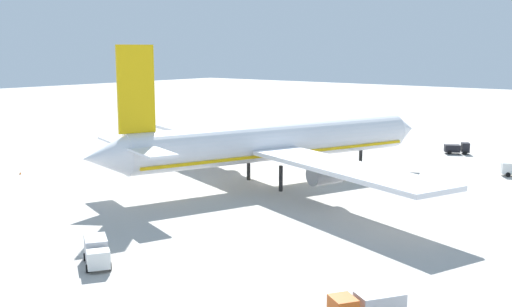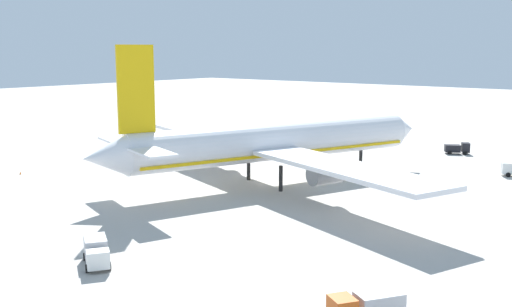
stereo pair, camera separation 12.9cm
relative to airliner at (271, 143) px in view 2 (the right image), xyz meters
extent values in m
plane|color=#ADA8A0|center=(1.15, -0.55, -7.65)|extent=(600.00, 600.00, 0.00)
cylinder|color=white|center=(1.15, -0.55, 0.22)|extent=(56.07, 25.05, 6.77)
cone|color=white|center=(30.64, -10.76, 0.22)|extent=(7.29, 8.04, 6.64)
cone|color=white|center=(-28.97, 9.89, 0.22)|extent=(8.50, 8.29, 6.43)
cube|color=#E5B20C|center=(-23.88, 8.12, 10.44)|extent=(5.83, 2.44, 13.67)
cube|color=white|center=(-22.25, 14.37, 1.57)|extent=(7.71, 11.69, 0.36)
cube|color=white|center=(-26.46, 2.20, 1.57)|extent=(7.71, 11.69, 0.36)
cube|color=white|center=(5.68, 21.23, -0.80)|extent=(20.72, 38.23, 0.70)
cylinder|color=slate|center=(4.79, 15.61, -3.24)|extent=(6.39, 5.68, 4.18)
cube|color=white|center=(-8.76, -20.46, -0.80)|extent=(20.72, 38.23, 0.70)
cylinder|color=slate|center=(-5.98, -15.49, -2.80)|extent=(6.16, 4.88, 3.31)
cylinder|color=black|center=(20.00, -7.07, -5.41)|extent=(0.70, 0.70, 4.48)
cylinder|color=black|center=(0.22, 5.47, -5.41)|extent=(0.70, 0.70, 4.48)
cylinder|color=black|center=(-3.30, -4.70, -5.41)|extent=(0.70, 0.70, 4.48)
cube|color=#E5B20C|center=(1.15, -0.55, -1.64)|extent=(53.80, 23.98, 0.50)
cube|color=#BF4C14|center=(-40.90, -39.83, -6.26)|extent=(3.03, 3.12, 1.88)
cube|color=#B2B2B7|center=(-37.72, -41.80, -6.30)|extent=(4.91, 4.29, 1.80)
cube|color=black|center=(-41.52, -39.45, -5.79)|extent=(1.12, 1.74, 0.83)
cylinder|color=black|center=(-36.32, -41.27, -7.20)|extent=(0.92, 0.73, 0.90)
cube|color=black|center=(54.39, -15.43, -6.08)|extent=(2.87, 2.63, 2.23)
cube|color=black|center=(52.86, -12.89, -6.35)|extent=(3.78, 4.13, 1.70)
cube|color=black|center=(54.69, -15.92, -5.52)|extent=(1.74, 1.09, 0.98)
cylinder|color=black|center=(55.32, -14.68, -7.20)|extent=(0.72, 0.93, 0.90)
cylinder|color=black|center=(53.29, -15.90, -7.20)|extent=(0.72, 0.93, 0.90)
cylinder|color=black|center=(53.51, -11.67, -7.20)|extent=(0.72, 0.93, 0.90)
cylinder|color=black|center=(51.48, -12.88, -7.20)|extent=(0.72, 0.93, 0.90)
cube|color=white|center=(35.03, -31.65, -6.09)|extent=(3.58, 4.23, 2.21)
cylinder|color=black|center=(35.56, -30.48, -7.20)|extent=(0.69, 0.93, 0.90)
cylinder|color=black|center=(33.76, -31.46, -7.20)|extent=(0.69, 0.93, 0.90)
cube|color=white|center=(-47.02, -12.43, -6.21)|extent=(3.08, 2.90, 1.97)
cube|color=#B2B2B7|center=(-45.22, -9.52, -5.96)|extent=(4.15, 4.62, 2.46)
cube|color=black|center=(-47.37, -12.99, -5.72)|extent=(1.78, 1.15, 0.87)
cylinder|color=black|center=(-45.89, -12.91, -7.20)|extent=(0.73, 0.92, 0.90)
cylinder|color=black|center=(-47.96, -11.62, -7.20)|extent=(0.73, 0.92, 0.90)
cylinder|color=black|center=(-43.74, -9.47, -7.20)|extent=(0.73, 0.92, 0.90)
cylinder|color=black|center=(-45.82, -8.18, -7.20)|extent=(0.73, 0.92, 0.90)
cube|color=#26598C|center=(52.61, 8.65, -7.37)|extent=(2.72, 3.12, 0.15)
cylinder|color=#333338|center=(51.66, 7.22, -7.37)|extent=(0.40, 0.54, 0.08)
cube|color=silver|center=(52.61, 8.65, -6.82)|extent=(2.36, 2.67, 0.95)
cylinder|color=black|center=(52.60, 7.37, -7.45)|extent=(0.32, 0.40, 0.40)
cylinder|color=black|center=(51.43, 8.14, -7.45)|extent=(0.32, 0.40, 0.40)
cylinder|color=black|center=(53.78, 9.16, -7.45)|extent=(0.32, 0.40, 0.40)
cylinder|color=black|center=(52.61, 9.93, -7.45)|extent=(0.32, 0.40, 0.40)
cone|color=orange|center=(-24.10, 43.54, -7.37)|extent=(0.36, 0.36, 0.55)
cone|color=orange|center=(24.46, 41.15, -7.37)|extent=(0.36, 0.36, 0.55)
camera|label=1|loc=(-85.80, -66.31, 16.54)|focal=42.84mm
camera|label=2|loc=(-85.72, -66.41, 16.54)|focal=42.84mm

